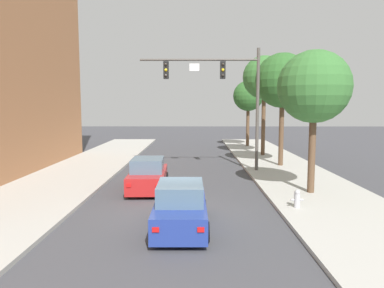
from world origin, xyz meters
TOP-DOWN VIEW (x-y plane):
  - ground_plane at (0.00, 0.00)m, footprint 120.00×120.00m
  - sidewalk_left at (-6.50, 0.00)m, footprint 5.00×60.00m
  - sidewalk_right at (6.50, 0.00)m, footprint 5.00×60.00m
  - traffic_signal_mast at (2.50, 9.10)m, footprint 7.32×0.38m
  - car_lead_red at (-1.58, 4.34)m, footprint 1.93×4.28m
  - car_following_blue at (0.25, -1.27)m, footprint 1.86×4.25m
  - fire_hydrant at (4.78, 0.77)m, footprint 0.48×0.24m
  - street_tree_nearest at (6.13, 3.29)m, footprint 3.30×3.30m
  - street_tree_second at (6.55, 10.98)m, footprint 3.63×3.63m
  - street_tree_third at (6.31, 16.08)m, footprint 3.47×3.47m
  - street_tree_farthest at (6.06, 22.92)m, footprint 3.01×3.01m

SIDE VIEW (x-z plane):
  - ground_plane at x=0.00m, z-range 0.00..0.00m
  - sidewalk_left at x=-6.50m, z-range 0.00..0.15m
  - sidewalk_right at x=6.50m, z-range 0.00..0.15m
  - fire_hydrant at x=4.78m, z-range 0.15..0.87m
  - car_lead_red at x=-1.58m, z-range -0.08..1.52m
  - car_following_blue at x=0.25m, z-range -0.08..1.52m
  - street_tree_nearest at x=6.13m, z-range 1.73..8.25m
  - street_tree_farthest at x=6.06m, z-range 1.86..8.36m
  - traffic_signal_mast at x=2.50m, z-range 1.63..9.13m
  - street_tree_second at x=6.55m, z-range 2.05..9.55m
  - street_tree_third at x=6.31m, z-range 2.38..10.40m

